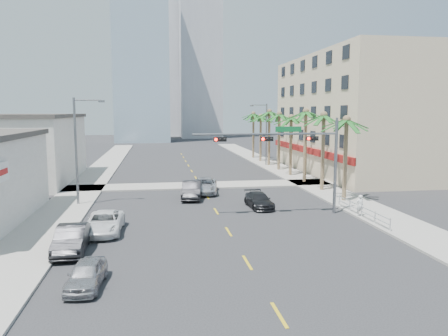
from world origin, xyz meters
name	(u,v)px	position (x,y,z in m)	size (l,w,h in m)	color
ground	(240,251)	(0.00, 0.00, 0.00)	(260.00, 260.00, 0.00)	#262628
sidewalk_right	(315,186)	(12.00, 20.00, 0.07)	(4.00, 120.00, 0.15)	gray
sidewalk_left	(81,192)	(-12.00, 20.00, 0.07)	(4.00, 120.00, 0.15)	gray
sidewalk_cross	(201,185)	(0.00, 22.00, 0.07)	(80.00, 4.00, 0.15)	gray
building_right	(363,114)	(21.99, 30.00, 7.50)	(15.25, 28.00, 15.00)	beige
building_left_far	(22,150)	(-19.50, 28.00, 3.60)	(11.00, 18.00, 7.20)	beige
tower_far_left	(141,49)	(-8.00, 95.00, 24.00)	(14.00, 14.00, 48.00)	#99B2C6
tower_far_right	(200,37)	(9.00, 110.00, 30.00)	(12.00, 12.00, 60.00)	#ADADB2
tower_far_center	(160,72)	(-3.00, 125.00, 21.00)	(16.00, 16.00, 42.00)	#ADADB2
traffic_signal_mast	(296,149)	(5.78, 7.95, 5.06)	(11.12, 0.54, 7.20)	slate
palm_tree_0	(347,121)	(11.60, 12.00, 7.08)	(4.80, 4.80, 7.80)	brown
palm_tree_1	(324,116)	(11.60, 17.20, 7.43)	(4.80, 4.80, 8.16)	brown
palm_tree_2	(306,112)	(11.60, 22.40, 7.78)	(4.80, 4.80, 8.52)	brown
palm_tree_3	(291,118)	(11.60, 27.60, 7.08)	(4.80, 4.80, 7.80)	brown
palm_tree_4	(279,115)	(11.60, 32.80, 7.43)	(4.80, 4.80, 8.16)	brown
palm_tree_5	(269,112)	(11.60, 38.00, 7.78)	(4.80, 4.80, 8.52)	brown
palm_tree_6	(261,117)	(11.60, 43.20, 7.08)	(4.80, 4.80, 7.80)	brown
palm_tree_7	(253,114)	(11.60, 48.40, 7.43)	(4.80, 4.80, 8.16)	brown
streetlight_left	(78,146)	(-11.00, 14.00, 5.06)	(2.55, 0.25, 9.00)	slate
streetlight_right	(265,131)	(11.00, 38.00, 5.06)	(2.55, 0.25, 9.00)	slate
guardrail	(362,210)	(10.30, 6.00, 0.67)	(0.08, 8.08, 1.00)	silver
car_parked_near	(86,274)	(-7.80, -4.07, 0.61)	(1.44, 3.58, 1.22)	#AAAAAF
car_parked_mid	(71,239)	(-9.40, 1.19, 0.75)	(1.59, 4.57, 1.51)	black
car_parked_far	(104,223)	(-8.05, 4.97, 0.68)	(2.27, 4.92, 1.37)	white
car_lane_left	(192,190)	(-1.50, 15.41, 0.79)	(1.66, 4.77, 1.57)	black
car_lane_center	(204,186)	(-0.08, 17.89, 0.73)	(2.43, 5.27, 1.46)	silver
car_lane_right	(259,200)	(3.66, 10.79, 0.61)	(1.72, 4.23, 1.23)	black
pedestrian	(360,205)	(10.30, 6.33, 0.94)	(0.57, 0.38, 1.57)	white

